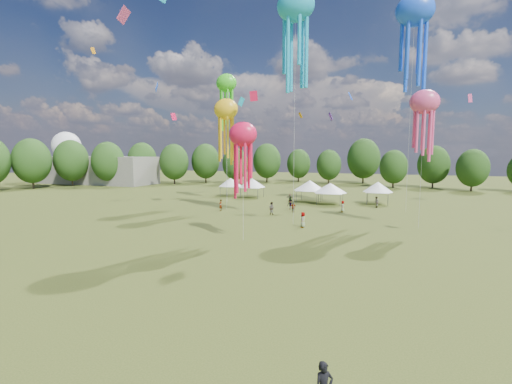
% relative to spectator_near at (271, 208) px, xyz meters
% --- Properties ---
extents(ground, '(300.00, 300.00, 0.00)m').
position_rel_spectator_near_xyz_m(ground, '(4.62, -37.88, -0.95)').
color(ground, '#384416').
rests_on(ground, ground).
extents(spectator_near, '(1.10, 0.96, 1.90)m').
position_rel_spectator_near_xyz_m(spectator_near, '(0.00, 0.00, 0.00)').
color(spectator_near, gray).
rests_on(spectator_near, ground).
extents(spectators_far, '(23.80, 22.50, 1.90)m').
position_rel_spectator_near_xyz_m(spectators_far, '(4.61, 5.65, -0.08)').
color(spectators_far, gray).
rests_on(spectators_far, ground).
extents(festival_tents, '(34.68, 10.23, 4.08)m').
position_rel_spectator_near_xyz_m(festival_tents, '(0.46, 16.55, 2.09)').
color(festival_tents, '#47474C').
rests_on(festival_tents, ground).
extents(show_kites, '(35.60, 28.70, 32.35)m').
position_rel_spectator_near_xyz_m(show_kites, '(7.28, 2.63, 20.78)').
color(show_kites, yellow).
rests_on(show_kites, ground).
extents(small_kites, '(78.70, 61.69, 43.79)m').
position_rel_spectator_near_xyz_m(small_kites, '(5.02, 5.33, 28.59)').
color(small_kites, yellow).
rests_on(small_kites, ground).
extents(treeline, '(201.57, 95.24, 13.43)m').
position_rel_spectator_near_xyz_m(treeline, '(0.76, 24.63, 5.59)').
color(treeline, '#38281C').
rests_on(treeline, ground).
extents(hangar, '(40.00, 12.00, 8.00)m').
position_rel_spectator_near_xyz_m(hangar, '(-67.38, 34.12, 3.05)').
color(hangar, gray).
rests_on(hangar, ground).
extents(radome, '(9.00, 9.00, 16.00)m').
position_rel_spectator_near_xyz_m(radome, '(-83.38, 40.12, 9.03)').
color(radome, white).
rests_on(radome, ground).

